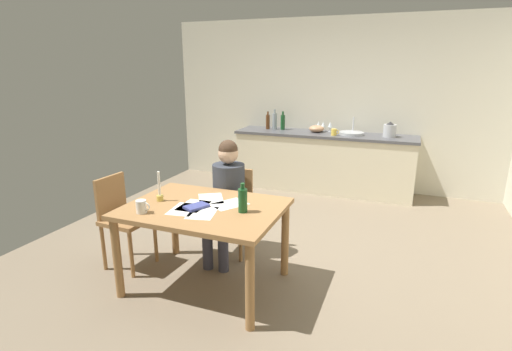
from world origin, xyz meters
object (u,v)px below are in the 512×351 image
(stovetop_kettle, at_px, (390,130))
(wine_glass_back_left, at_px, (318,124))
(person_seated, at_px, (226,193))
(bottle_wine_red, at_px, (283,122))
(sink_unit, at_px, (351,133))
(bottle_oil, at_px, (268,122))
(book_magazine, at_px, (196,207))
(chair_at_table, at_px, (232,207))
(mixing_bowl, at_px, (317,129))
(dining_table, at_px, (204,217))
(teacup_on_counter, at_px, (334,132))
(bottle_vinegar, at_px, (275,121))
(coffee_mug, at_px, (142,207))
(chair_side_empty, at_px, (123,216))
(wine_glass_by_kettle, at_px, (323,124))
(candlestick, at_px, (160,193))
(wine_bottle_on_table, at_px, (243,200))
(wine_glass_near_sink, at_px, (330,125))

(stovetop_kettle, height_order, wine_glass_back_left, stovetop_kettle)
(person_seated, relative_size, bottle_wine_red, 4.13)
(sink_unit, bearing_deg, person_seated, -108.23)
(person_seated, bearing_deg, bottle_oil, 100.86)
(book_magazine, bearing_deg, bottle_wine_red, 120.40)
(chair_at_table, height_order, mixing_bowl, mixing_bowl)
(dining_table, bearing_deg, teacup_on_counter, 79.66)
(bottle_vinegar, bearing_deg, coffee_mug, -88.90)
(book_magazine, distance_m, sink_unit, 3.29)
(chair_at_table, distance_m, teacup_on_counter, 2.37)
(sink_unit, height_order, bottle_wine_red, bottle_wine_red)
(person_seated, relative_size, book_magazine, 6.14)
(chair_side_empty, xyz_separation_m, wine_glass_by_kettle, (1.23, 3.23, 0.51))
(bottle_oil, bearing_deg, candlestick, -87.47)
(book_magazine, relative_size, teacup_on_counter, 1.67)
(bottle_vinegar, bearing_deg, dining_table, -81.87)
(dining_table, relative_size, bottle_vinegar, 4.13)
(wine_bottle_on_table, relative_size, bottle_wine_red, 0.84)
(wine_glass_by_kettle, height_order, wine_glass_back_left, same)
(person_seated, relative_size, candlestick, 4.50)
(chair_at_table, relative_size, bottle_vinegar, 2.72)
(candlestick, height_order, book_magazine, candlestick)
(bottle_vinegar, height_order, mixing_bowl, bottle_vinegar)
(chair_side_empty, relative_size, coffee_mug, 7.12)
(coffee_mug, bearing_deg, bottle_oil, 92.87)
(coffee_mug, relative_size, wine_glass_near_sink, 0.81)
(bottle_vinegar, bearing_deg, person_seated, -81.53)
(bottle_wine_red, bearing_deg, candlestick, -91.73)
(coffee_mug, bearing_deg, wine_glass_back_left, 80.02)
(person_seated, height_order, stovetop_kettle, person_seated)
(chair_side_empty, distance_m, stovetop_kettle, 3.83)
(chair_at_table, relative_size, stovetop_kettle, 3.90)
(person_seated, distance_m, stovetop_kettle, 2.91)
(sink_unit, xyz_separation_m, bottle_wine_red, (-1.10, 0.10, 0.10))
(dining_table, bearing_deg, coffee_mug, -140.94)
(sink_unit, bearing_deg, teacup_on_counter, -146.08)
(chair_at_table, distance_m, wine_glass_by_kettle, 2.63)
(bottle_oil, distance_m, teacup_on_counter, 1.13)
(candlestick, bearing_deg, wine_glass_near_sink, 75.55)
(dining_table, relative_size, wine_glass_back_left, 8.48)
(wine_glass_near_sink, bearing_deg, book_magazine, -97.85)
(person_seated, bearing_deg, candlestick, -120.87)
(bottle_wine_red, height_order, mixing_bowl, bottle_wine_red)
(chair_side_empty, xyz_separation_m, stovetop_kettle, (2.22, 3.08, 0.50))
(bottle_vinegar, distance_m, bottle_wine_red, 0.13)
(wine_glass_near_sink, xyz_separation_m, teacup_on_counter, (0.12, -0.30, -0.06))
(book_magazine, distance_m, wine_bottle_on_table, 0.41)
(sink_unit, relative_size, stovetop_kettle, 1.64)
(bottle_wine_red, xyz_separation_m, stovetop_kettle, (1.63, -0.10, -0.02))
(book_magazine, distance_m, teacup_on_counter, 3.09)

